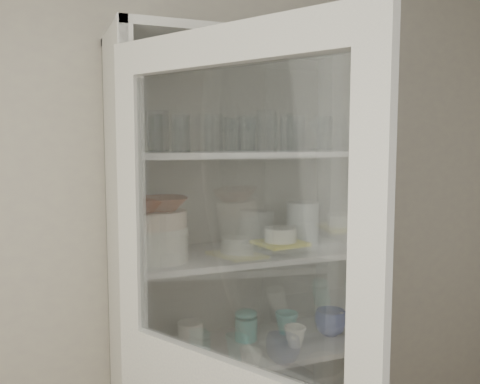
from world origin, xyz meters
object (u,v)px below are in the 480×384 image
object	(u,v)px
terracotta_bowl	(159,204)
mug_white	(295,336)
white_canister	(190,337)
plate_stack_back	(149,244)
goblet_2	(253,132)
goblet_0	(161,131)
mug_blue	(331,322)
pantry_cabinet	(234,322)
yellow_trivet	(280,243)
goblet_1	(227,132)
cream_bowl	(160,219)
plate_stack_front	(160,244)
glass_platter	(280,247)
mug_teal	(287,323)
white_ramekin	(280,235)
teal_jar	(246,327)
measuring_cups	(192,354)
goblet_3	(317,133)
grey_bowl_stack	(303,223)

from	to	relation	value
terracotta_bowl	mug_white	xyz separation A→B (m)	(0.55, -0.03, -0.57)
terracotta_bowl	white_canister	xyz separation A→B (m)	(0.14, 0.08, -0.55)
plate_stack_back	terracotta_bowl	size ratio (longest dim) A/B	1.06
goblet_2	goblet_0	bearing A→B (deg)	178.99
mug_blue	mug_white	bearing A→B (deg)	-177.34
pantry_cabinet	yellow_trivet	size ratio (longest dim) A/B	11.57
goblet_1	cream_bowl	bearing A→B (deg)	-154.05
plate_stack_front	glass_platter	world-z (taller)	plate_stack_front
yellow_trivet	mug_teal	distance (m)	0.40
goblet_0	white_ramekin	xyz separation A→B (m)	(0.46, -0.12, -0.42)
mug_teal	teal_jar	xyz separation A→B (m)	(-0.19, 0.00, 0.01)
mug_teal	white_canister	world-z (taller)	white_canister
plate_stack_back	white_canister	size ratio (longest dim) A/B	1.81
pantry_cabinet	glass_platter	world-z (taller)	pantry_cabinet
yellow_trivet	measuring_cups	world-z (taller)	yellow_trivet
goblet_2	yellow_trivet	distance (m)	0.47
glass_platter	goblet_1	bearing A→B (deg)	143.39
goblet_3	white_canister	xyz separation A→B (m)	(-0.60, -0.05, -0.82)
plate_stack_back	mug_blue	bearing A→B (deg)	-9.74
pantry_cabinet	mug_white	bearing A→B (deg)	-37.58
goblet_2	measuring_cups	bearing A→B (deg)	-158.98
cream_bowl	glass_platter	distance (m)	0.53
mug_white	measuring_cups	size ratio (longest dim) A/B	1.03
mug_blue	goblet_0	bearing A→B (deg)	158.05
goblet_1	mug_white	size ratio (longest dim) A/B	1.66
yellow_trivet	terracotta_bowl	bearing A→B (deg)	-177.59
goblet_1	white_canister	bearing A→B (deg)	-158.51
yellow_trivet	mug_blue	world-z (taller)	yellow_trivet
goblet_1	glass_platter	world-z (taller)	goblet_1
goblet_3	terracotta_bowl	size ratio (longest dim) A/B	0.76
plate_stack_front	mug_teal	size ratio (longest dim) A/B	2.04
goblet_0	goblet_1	world-z (taller)	goblet_0
mug_teal	terracotta_bowl	bearing A→B (deg)	-163.98
measuring_cups	pantry_cabinet	bearing A→B (deg)	27.07
pantry_cabinet	measuring_cups	world-z (taller)	pantry_cabinet
terracotta_bowl	goblet_0	bearing A→B (deg)	73.64
white_ramekin	white_canister	distance (m)	0.55
grey_bowl_stack	white_canister	size ratio (longest dim) A/B	1.50
pantry_cabinet	cream_bowl	xyz separation A→B (m)	(-0.34, -0.13, 0.48)
mug_blue	yellow_trivet	bearing A→B (deg)	168.31
goblet_2	cream_bowl	world-z (taller)	goblet_2
goblet_2	white_ramekin	xyz separation A→B (m)	(0.08, -0.11, -0.42)
plate_stack_front	teal_jar	distance (m)	0.57
mug_blue	mug_white	xyz separation A→B (m)	(-0.20, -0.06, -0.01)
goblet_3	terracotta_bowl	xyz separation A→B (m)	(-0.74, -0.14, -0.27)
mug_teal	white_canister	size ratio (longest dim) A/B	0.85
goblet_2	teal_jar	world-z (taller)	goblet_2
pantry_cabinet	mug_teal	bearing A→B (deg)	-4.44
goblet_0	white_ramekin	size ratio (longest dim) A/B	1.20
goblet_3	mug_teal	size ratio (longest dim) A/B	1.54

